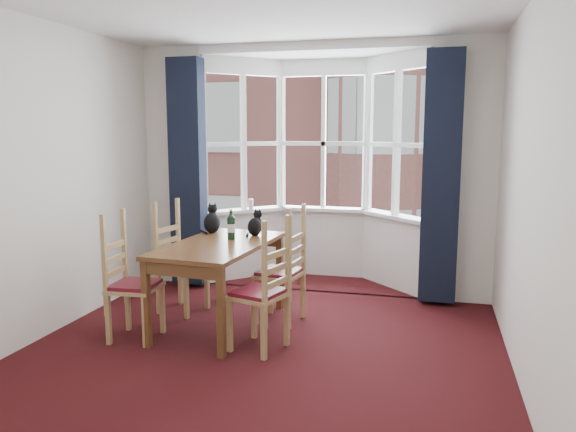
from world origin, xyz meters
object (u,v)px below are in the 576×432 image
(chair_left_near, at_px, (125,287))
(candle_tall, at_px, (251,204))
(cat_right, at_px, (255,225))
(cat_left, at_px, (212,221))
(chair_left_far, at_px, (175,265))
(wine_bottle, at_px, (231,226))
(dining_table, at_px, (219,253))
(chair_right_far, at_px, (288,275))
(chair_right_near, at_px, (268,296))

(chair_left_near, bearing_deg, candle_tall, 79.20)
(chair_left_near, height_order, cat_right, cat_right)
(chair_left_near, bearing_deg, cat_left, 67.12)
(chair_left_far, xyz_separation_m, cat_right, (0.82, 0.12, 0.43))
(cat_left, distance_m, wine_bottle, 0.43)
(dining_table, bearing_deg, chair_left_near, -143.45)
(dining_table, bearing_deg, chair_left_far, 151.75)
(chair_left_near, xyz_separation_m, wine_bottle, (0.74, 0.71, 0.46))
(chair_right_far, bearing_deg, wine_bottle, -175.32)
(dining_table, relative_size, chair_left_near, 1.69)
(candle_tall, bearing_deg, chair_left_near, -100.80)
(chair_left_far, xyz_separation_m, wine_bottle, (0.66, -0.13, 0.46))
(chair_left_far, height_order, chair_right_near, same)
(chair_left_near, relative_size, wine_bottle, 3.14)
(chair_right_near, bearing_deg, chair_left_near, -178.65)
(cat_left, bearing_deg, chair_left_near, -112.88)
(chair_left_near, bearing_deg, wine_bottle, 44.06)
(chair_right_near, distance_m, candle_tall, 2.43)
(chair_right_far, distance_m, cat_left, 1.01)
(cat_left, bearing_deg, dining_table, -61.58)
(chair_left_far, xyz_separation_m, chair_right_far, (1.22, -0.08, 0.00))
(chair_left_near, distance_m, cat_right, 1.39)
(chair_right_near, xyz_separation_m, chair_right_far, (-0.01, 0.73, 0.00))
(cat_right, bearing_deg, wine_bottle, -123.09)
(chair_left_near, xyz_separation_m, chair_right_far, (1.29, 0.76, 0.00))
(cat_left, bearing_deg, chair_left_far, -155.02)
(candle_tall, bearing_deg, cat_left, -90.28)
(chair_left_far, height_order, wine_bottle, wine_bottle)
(chair_right_near, bearing_deg, cat_left, 132.17)
(cat_right, distance_m, candle_tall, 1.37)
(chair_left_near, height_order, cat_left, cat_left)
(wine_bottle, relative_size, candle_tall, 2.24)
(dining_table, distance_m, cat_left, 0.60)
(chair_left_far, distance_m, wine_bottle, 0.81)
(chair_left_far, relative_size, cat_right, 3.40)
(dining_table, bearing_deg, chair_right_far, 22.37)
(chair_right_near, relative_size, chair_right_far, 1.00)
(chair_right_near, bearing_deg, cat_right, 113.47)
(chair_right_far, xyz_separation_m, candle_tall, (-0.86, 1.49, 0.46))
(chair_left_far, relative_size, candle_tall, 7.03)
(cat_left, xyz_separation_m, wine_bottle, (0.31, -0.29, 0.01))
(chair_left_far, bearing_deg, chair_right_far, -3.86)
(dining_table, bearing_deg, candle_tall, 98.50)
(chair_right_near, xyz_separation_m, wine_bottle, (-0.57, 0.68, 0.46))
(cat_left, bearing_deg, candle_tall, 89.72)
(chair_left_near, distance_m, candle_tall, 2.34)
(chair_right_far, distance_m, wine_bottle, 0.72)
(chair_left_near, xyz_separation_m, chair_right_near, (1.30, 0.03, 0.00))
(chair_right_far, relative_size, cat_right, 3.40)
(chair_right_near, distance_m, cat_right, 1.10)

